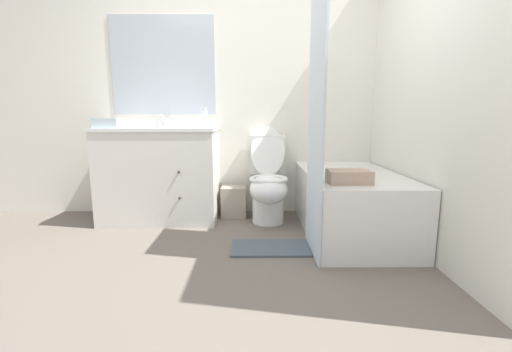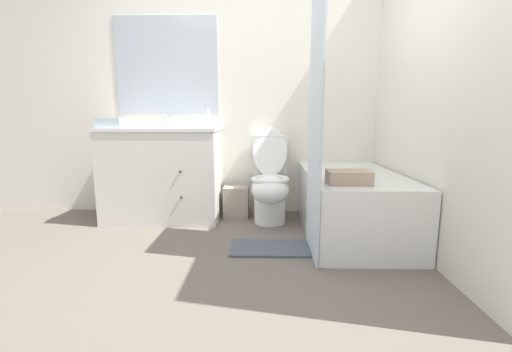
{
  "view_description": "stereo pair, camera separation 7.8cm",
  "coord_description": "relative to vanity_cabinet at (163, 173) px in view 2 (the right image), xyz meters",
  "views": [
    {
      "loc": [
        0.1,
        -1.84,
        0.97
      ],
      "look_at": [
        0.13,
        0.72,
        0.52
      ],
      "focal_mm": 24.0,
      "sensor_mm": 36.0,
      "label": 1
    },
    {
      "loc": [
        0.18,
        -1.84,
        0.97
      ],
      "look_at": [
        0.13,
        0.72,
        0.52
      ],
      "focal_mm": 24.0,
      "sensor_mm": 36.0,
      "label": 2
    }
  ],
  "objects": [
    {
      "name": "ground_plane",
      "position": [
        0.76,
        -1.32,
        -0.45
      ],
      "size": [
        14.0,
        14.0,
        0.0
      ],
      "primitive_type": "plane",
      "color": "#6B6056"
    },
    {
      "name": "tissue_box",
      "position": [
        0.14,
        0.01,
        0.47
      ],
      "size": [
        0.14,
        0.14,
        0.1
      ],
      "color": "white",
      "rests_on": "vanity_cabinet"
    },
    {
      "name": "sink_faucet",
      "position": [
        -0.0,
        0.2,
        0.46
      ],
      "size": [
        0.14,
        0.12,
        0.12
      ],
      "color": "silver",
      "rests_on": "vanity_cabinet"
    },
    {
      "name": "hand_towel_folded",
      "position": [
        -0.39,
        -0.18,
        0.47
      ],
      "size": [
        0.22,
        0.15,
        0.09
      ],
      "color": "silver",
      "rests_on": "vanity_cabinet"
    },
    {
      "name": "bath_mat",
      "position": [
        1.0,
        -0.76,
        -0.44
      ],
      "size": [
        0.58,
        0.32,
        0.02
      ],
      "color": "#4C5660",
      "rests_on": "ground_plane"
    },
    {
      "name": "bath_towel_folded",
      "position": [
        1.54,
        -0.83,
        0.11
      ],
      "size": [
        0.29,
        0.2,
        0.09
      ],
      "color": "tan",
      "rests_on": "bathtub"
    },
    {
      "name": "shower_curtain",
      "position": [
        1.3,
        -0.81,
        0.5
      ],
      "size": [
        0.01,
        0.56,
        1.89
      ],
      "color": "silver",
      "rests_on": "ground_plane"
    },
    {
      "name": "vanity_cabinet",
      "position": [
        0.0,
        0.0,
        0.0
      ],
      "size": [
        1.07,
        0.6,
        0.87
      ],
      "color": "silver",
      "rests_on": "ground_plane"
    },
    {
      "name": "toilet",
      "position": [
        1.01,
        -0.06,
        -0.08
      ],
      "size": [
        0.34,
        0.67,
        0.88
      ],
      "color": "white",
      "rests_on": "ground_plane"
    },
    {
      "name": "wall_back",
      "position": [
        0.76,
        0.31,
        0.81
      ],
      "size": [
        8.0,
        0.06,
        2.5
      ],
      "color": "white",
      "rests_on": "ground_plane"
    },
    {
      "name": "bathtub",
      "position": [
        1.68,
        -0.4,
        -0.19
      ],
      "size": [
        0.74,
        1.36,
        0.51
      ],
      "color": "white",
      "rests_on": "ground_plane"
    },
    {
      "name": "soap_dispenser",
      "position": [
        0.43,
        -0.01,
        0.51
      ],
      "size": [
        0.05,
        0.05,
        0.18
      ],
      "color": "white",
      "rests_on": "vanity_cabinet"
    },
    {
      "name": "wall_right",
      "position": [
        2.09,
        -0.52,
        0.8
      ],
      "size": [
        0.05,
        2.61,
        2.5
      ],
      "color": "white",
      "rests_on": "ground_plane"
    },
    {
      "name": "wastebasket",
      "position": [
        0.68,
        0.08,
        -0.3
      ],
      "size": [
        0.24,
        0.2,
        0.3
      ],
      "color": "gray",
      "rests_on": "ground_plane"
    }
  ]
}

